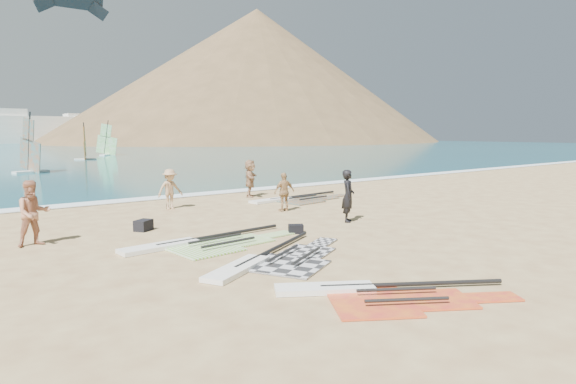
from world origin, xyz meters
TOP-DOWN VIEW (x-y plane):
  - ground at (0.00, 0.00)m, footprint 300.00×300.00m
  - surf_line at (0.00, 12.30)m, footprint 300.00×1.20m
  - headland_main at (85.00, 130.00)m, footprint 143.00×143.00m
  - headland_minor at (120.00, 140.00)m, footprint 70.00×70.00m
  - rig_grey at (-3.55, -0.98)m, footprint 5.36×3.62m
  - rig_green at (-4.14, 1.81)m, footprint 5.54×2.24m
  - rig_orange at (3.97, 7.51)m, footprint 5.68×2.40m
  - rig_red at (-3.44, -4.33)m, footprint 4.38×3.66m
  - gear_bag_near at (-4.67, 4.97)m, footprint 0.72×0.68m
  - gear_bag_far at (-0.86, 1.47)m, footprint 0.59×0.54m
  - person_wetsuit at (1.96, 1.89)m, footprint 0.83×0.83m
  - beachgoer_left at (-8.01, 4.81)m, footprint 0.99×0.80m
  - beachgoer_mid at (-2.01, 8.74)m, footprint 1.15×0.68m
  - beachgoer_back at (1.55, 5.26)m, footprint 1.00×0.50m
  - beachgoer_right at (2.94, 9.98)m, footprint 1.54×1.75m
  - windsurfer_left at (-3.21, 33.18)m, footprint 2.85×3.20m
  - windsurfer_centre at (5.66, 50.34)m, footprint 2.59×2.90m
  - windsurfer_right at (11.18, 59.87)m, footprint 2.56×2.50m
  - kitesurf_kite at (3.26, 43.36)m, footprint 7.36×0.97m

SIDE VIEW (x-z plane):
  - ground at x=0.00m, z-range 0.00..0.00m
  - surf_line at x=0.00m, z-range -0.02..0.02m
  - headland_main at x=85.00m, z-range -22.50..22.50m
  - headland_minor at x=120.00m, z-range -14.00..14.00m
  - rig_red at x=-3.44m, z-range -0.05..0.15m
  - rig_grey at x=-3.55m, z-range -0.05..0.15m
  - rig_green at x=-4.14m, z-range -0.05..0.15m
  - rig_orange at x=3.97m, z-range -0.05..0.15m
  - gear_bag_far at x=-0.86m, z-range 0.00..0.29m
  - gear_bag_near at x=-4.67m, z-range 0.00..0.37m
  - beachgoer_back at x=1.55m, z-range 0.00..1.64m
  - beachgoer_mid at x=-2.01m, z-range 0.00..1.74m
  - beachgoer_right at x=2.94m, z-range 0.00..1.92m
  - beachgoer_left at x=-8.01m, z-range 0.00..1.93m
  - person_wetsuit at x=1.96m, z-range 0.00..1.94m
  - windsurfer_centre at x=5.66m, z-range -0.96..3.59m
  - windsurfer_left at x=-3.21m, z-range -1.09..3.92m
  - windsurfer_right at x=11.18m, z-range -1.10..3.94m
  - kitesurf_kite at x=3.26m, z-range 15.31..17.70m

